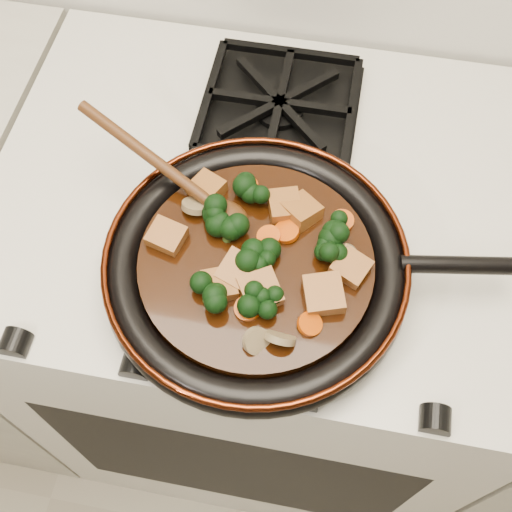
# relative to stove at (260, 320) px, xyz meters

# --- Properties ---
(stove) EXTENTS (0.76, 0.60, 0.90)m
(stove) POSITION_rel_stove_xyz_m (0.00, 0.00, 0.00)
(stove) COLOR beige
(stove) RESTS_ON ground
(burner_grate_front) EXTENTS (0.23, 0.23, 0.03)m
(burner_grate_front) POSITION_rel_stove_xyz_m (0.00, -0.14, 0.46)
(burner_grate_front) COLOR black
(burner_grate_front) RESTS_ON stove
(burner_grate_back) EXTENTS (0.23, 0.23, 0.03)m
(burner_grate_back) POSITION_rel_stove_xyz_m (0.00, 0.14, 0.46)
(burner_grate_back) COLOR black
(burner_grate_back) RESTS_ON stove
(skillet) EXTENTS (0.49, 0.37, 0.05)m
(skillet) POSITION_rel_stove_xyz_m (0.02, -0.14, 0.49)
(skillet) COLOR black
(skillet) RESTS_ON burner_grate_front
(braising_sauce) EXTENTS (0.28, 0.28, 0.02)m
(braising_sauce) POSITION_rel_stove_xyz_m (0.02, -0.14, 0.50)
(braising_sauce) COLOR black
(braising_sauce) RESTS_ON skillet
(tofu_cube_0) EXTENTS (0.06, 0.06, 0.03)m
(tofu_cube_0) POSITION_rel_stove_xyz_m (0.10, -0.18, 0.52)
(tofu_cube_0) COLOR brown
(tofu_cube_0) RESTS_ON braising_sauce
(tofu_cube_1) EXTENTS (0.05, 0.05, 0.02)m
(tofu_cube_1) POSITION_rel_stove_xyz_m (-0.06, -0.06, 0.52)
(tofu_cube_1) COLOR brown
(tofu_cube_1) RESTS_ON braising_sauce
(tofu_cube_2) EXTENTS (0.05, 0.05, 0.02)m
(tofu_cube_2) POSITION_rel_stove_xyz_m (0.04, -0.07, 0.52)
(tofu_cube_2) COLOR brown
(tofu_cube_2) RESTS_ON braising_sauce
(tofu_cube_3) EXTENTS (0.06, 0.06, 0.03)m
(tofu_cube_3) POSITION_rel_stove_xyz_m (0.06, -0.07, 0.52)
(tofu_cube_3) COLOR brown
(tofu_cube_3) RESTS_ON braising_sauce
(tofu_cube_4) EXTENTS (0.05, 0.05, 0.03)m
(tofu_cube_4) POSITION_rel_stove_xyz_m (0.13, -0.14, 0.52)
(tofu_cube_4) COLOR brown
(tofu_cube_4) RESTS_ON braising_sauce
(tofu_cube_5) EXTENTS (0.05, 0.05, 0.02)m
(tofu_cube_5) POSITION_rel_stove_xyz_m (-0.02, -0.19, 0.52)
(tofu_cube_5) COLOR brown
(tofu_cube_5) RESTS_ON braising_sauce
(tofu_cube_6) EXTENTS (0.06, 0.06, 0.03)m
(tofu_cube_6) POSITION_rel_stove_xyz_m (0.00, -0.17, 0.52)
(tofu_cube_6) COLOR brown
(tofu_cube_6) RESTS_ON braising_sauce
(tofu_cube_7) EXTENTS (0.06, 0.06, 0.03)m
(tofu_cube_7) POSITION_rel_stove_xyz_m (0.03, -0.19, 0.52)
(tofu_cube_7) COLOR brown
(tofu_cube_7) RESTS_ON braising_sauce
(tofu_cube_8) EXTENTS (0.05, 0.05, 0.03)m
(tofu_cube_8) POSITION_rel_stove_xyz_m (-0.09, -0.14, 0.52)
(tofu_cube_8) COLOR brown
(tofu_cube_8) RESTS_ON braising_sauce
(broccoli_floret_0) EXTENTS (0.07, 0.07, 0.08)m
(broccoli_floret_0) POSITION_rel_stove_xyz_m (-0.03, -0.20, 0.52)
(broccoli_floret_0) COLOR black
(broccoli_floret_0) RESTS_ON braising_sauce
(broccoli_floret_1) EXTENTS (0.08, 0.08, 0.06)m
(broccoli_floret_1) POSITION_rel_stove_xyz_m (0.02, -0.15, 0.52)
(broccoli_floret_1) COLOR black
(broccoli_floret_1) RESTS_ON braising_sauce
(broccoli_floret_2) EXTENTS (0.09, 0.09, 0.06)m
(broccoli_floret_2) POSITION_rel_stove_xyz_m (-0.02, -0.12, 0.52)
(broccoli_floret_2) COLOR black
(broccoli_floret_2) RESTS_ON braising_sauce
(broccoli_floret_3) EXTENTS (0.06, 0.07, 0.07)m
(broccoli_floret_3) POSITION_rel_stove_xyz_m (0.10, -0.12, 0.52)
(broccoli_floret_3) COLOR black
(broccoli_floret_3) RESTS_ON braising_sauce
(broccoli_floret_4) EXTENTS (0.08, 0.07, 0.07)m
(broccoli_floret_4) POSITION_rel_stove_xyz_m (0.10, -0.09, 0.52)
(broccoli_floret_4) COLOR black
(broccoli_floret_4) RESTS_ON braising_sauce
(broccoli_floret_5) EXTENTS (0.07, 0.07, 0.06)m
(broccoli_floret_5) POSITION_rel_stove_xyz_m (0.04, -0.20, 0.52)
(broccoli_floret_5) COLOR black
(broccoli_floret_5) RESTS_ON braising_sauce
(broccoli_floret_6) EXTENTS (0.07, 0.07, 0.06)m
(broccoli_floret_6) POSITION_rel_stove_xyz_m (0.00, -0.06, 0.52)
(broccoli_floret_6) COLOR black
(broccoli_floret_6) RESTS_ON braising_sauce
(broccoli_floret_7) EXTENTS (0.08, 0.09, 0.07)m
(broccoli_floret_7) POSITION_rel_stove_xyz_m (-0.05, -0.09, 0.52)
(broccoli_floret_7) COLOR black
(broccoli_floret_7) RESTS_ON braising_sauce
(carrot_coin_0) EXTENTS (0.03, 0.03, 0.01)m
(carrot_coin_0) POSITION_rel_stove_xyz_m (0.05, -0.10, 0.51)
(carrot_coin_0) COLOR #C24305
(carrot_coin_0) RESTS_ON braising_sauce
(carrot_coin_1) EXTENTS (0.03, 0.03, 0.01)m
(carrot_coin_1) POSITION_rel_stove_xyz_m (0.03, -0.11, 0.51)
(carrot_coin_1) COLOR #C24305
(carrot_coin_1) RESTS_ON braising_sauce
(carrot_coin_2) EXTENTS (0.03, 0.03, 0.02)m
(carrot_coin_2) POSITION_rel_stove_xyz_m (0.02, -0.21, 0.51)
(carrot_coin_2) COLOR #C24305
(carrot_coin_2) RESTS_ON braising_sauce
(carrot_coin_3) EXTENTS (0.03, 0.03, 0.02)m
(carrot_coin_3) POSITION_rel_stove_xyz_m (0.09, -0.22, 0.51)
(carrot_coin_3) COLOR #C24305
(carrot_coin_3) RESTS_ON braising_sauce
(carrot_coin_4) EXTENTS (0.03, 0.03, 0.02)m
(carrot_coin_4) POSITION_rel_stove_xyz_m (-0.01, -0.04, 0.51)
(carrot_coin_4) COLOR #C24305
(carrot_coin_4) RESTS_ON braising_sauce
(carrot_coin_5) EXTENTS (0.03, 0.03, 0.01)m
(carrot_coin_5) POSITION_rel_stove_xyz_m (0.11, -0.07, 0.51)
(carrot_coin_5) COLOR #C24305
(carrot_coin_5) RESTS_ON braising_sauce
(mushroom_slice_0) EXTENTS (0.04, 0.04, 0.03)m
(mushroom_slice_0) POSITION_rel_stove_xyz_m (0.12, -0.12, 0.52)
(mushroom_slice_0) COLOR olive
(mushroom_slice_0) RESTS_ON braising_sauce
(mushroom_slice_1) EXTENTS (0.04, 0.04, 0.02)m
(mushroom_slice_1) POSITION_rel_stove_xyz_m (-0.07, -0.09, 0.52)
(mushroom_slice_1) COLOR olive
(mushroom_slice_1) RESTS_ON braising_sauce
(mushroom_slice_2) EXTENTS (0.04, 0.04, 0.03)m
(mushroom_slice_2) POSITION_rel_stove_xyz_m (0.04, -0.25, 0.52)
(mushroom_slice_2) COLOR olive
(mushroom_slice_2) RESTS_ON braising_sauce
(mushroom_slice_3) EXTENTS (0.04, 0.03, 0.03)m
(mushroom_slice_3) POSITION_rel_stove_xyz_m (0.06, -0.24, 0.52)
(mushroom_slice_3) COLOR olive
(mushroom_slice_3) RESTS_ON braising_sauce
(wooden_spoon) EXTENTS (0.14, 0.08, 0.23)m
(wooden_spoon) POSITION_rel_stove_xyz_m (-0.08, -0.07, 0.53)
(wooden_spoon) COLOR #46250F
(wooden_spoon) RESTS_ON braising_sauce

